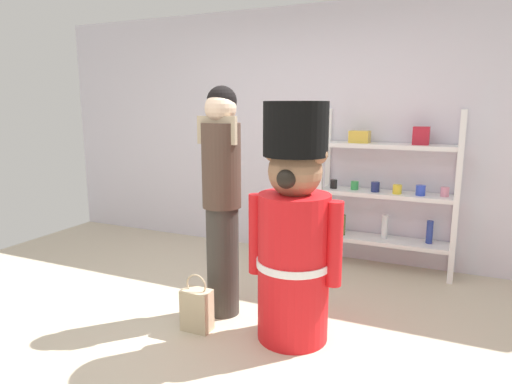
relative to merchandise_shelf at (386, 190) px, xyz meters
name	(u,v)px	position (x,y,z in m)	size (l,w,h in m)	color
ground_plane	(214,346)	(-0.80, -1.98, -0.79)	(6.40, 6.40, 0.00)	beige
back_wall	(314,134)	(-0.80, 0.22, 0.51)	(6.40, 0.12, 2.60)	silver
merchandise_shelf	(386,190)	(0.00, 0.00, 0.00)	(1.30, 0.35, 1.56)	white
teddy_bear_guard	(294,232)	(-0.36, -1.65, -0.03)	(0.66, 0.51, 1.62)	red
person_shopper	(222,194)	(-0.98, -1.51, 0.16)	(0.30, 0.29, 1.74)	#38332D
shopping_bag	(197,309)	(-1.02, -1.83, -0.63)	(0.21, 0.13, 0.42)	#C1AD89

